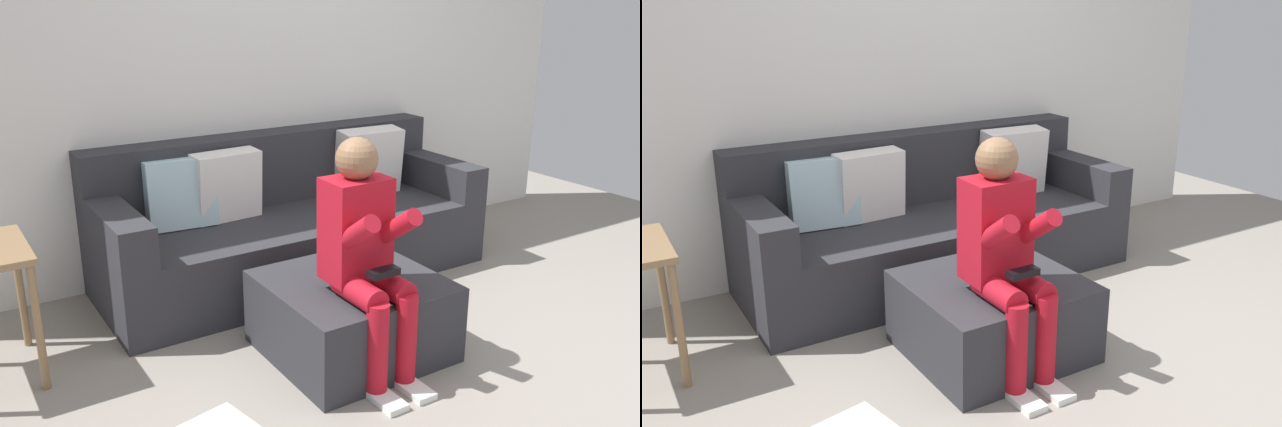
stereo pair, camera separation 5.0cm
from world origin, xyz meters
TOP-DOWN VIEW (x-y plane):
  - ground_plane at (0.00, 0.00)m, footprint 6.28×6.28m
  - wall_back at (0.00, 2.04)m, footprint 4.83×0.10m
  - couch_sectional at (-0.12, 1.63)m, footprint 2.33×0.85m
  - ottoman at (-0.35, 0.63)m, footprint 0.78×0.74m
  - person_seated at (-0.40, 0.46)m, footprint 0.28×0.55m

SIDE VIEW (x-z plane):
  - ground_plane at x=0.00m, z-range 0.00..0.00m
  - ottoman at x=-0.35m, z-range 0.00..0.38m
  - couch_sectional at x=-0.12m, z-range -0.10..0.75m
  - person_seated at x=-0.40m, z-range 0.06..1.14m
  - wall_back at x=0.00m, z-range 0.00..2.57m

